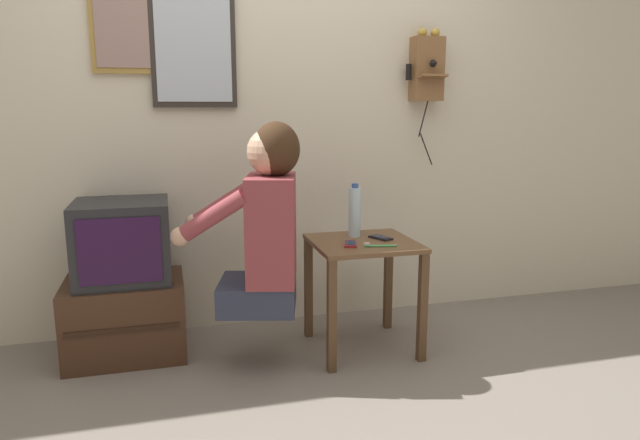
# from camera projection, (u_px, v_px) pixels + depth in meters

# --- Properties ---
(ground_plane) EXTENTS (14.00, 14.00, 0.00)m
(ground_plane) POSITION_uv_depth(u_px,v_px,m) (316.00, 401.00, 2.46)
(ground_plane) COLOR slate
(wall_back) EXTENTS (6.80, 0.05, 2.55)m
(wall_back) POSITION_uv_depth(u_px,v_px,m) (269.00, 102.00, 3.18)
(wall_back) COLOR beige
(wall_back) RESTS_ON ground_plane
(side_table) EXTENTS (0.52, 0.50, 0.58)m
(side_table) POSITION_uv_depth(u_px,v_px,m) (363.00, 264.00, 2.92)
(side_table) COLOR brown
(side_table) RESTS_ON ground_plane
(person) EXTENTS (0.62, 0.48, 0.89)m
(person) POSITION_uv_depth(u_px,v_px,m) (266.00, 221.00, 2.67)
(person) COLOR #2D3347
(person) RESTS_ON ground_plane
(tv_stand) EXTENTS (0.58, 0.44, 0.39)m
(tv_stand) POSITION_uv_depth(u_px,v_px,m) (126.00, 318.00, 2.89)
(tv_stand) COLOR #422819
(tv_stand) RESTS_ON ground_plane
(television) EXTENTS (0.45, 0.43, 0.40)m
(television) POSITION_uv_depth(u_px,v_px,m) (123.00, 241.00, 2.83)
(television) COLOR #232326
(television) RESTS_ON tv_stand
(wall_phone_antique) EXTENTS (0.22, 0.19, 0.78)m
(wall_phone_antique) POSITION_uv_depth(u_px,v_px,m) (427.00, 68.00, 3.30)
(wall_phone_antique) COLOR brown
(framed_picture) EXTENTS (0.36, 0.03, 0.41)m
(framed_picture) POSITION_uv_depth(u_px,v_px,m) (127.00, 32.00, 2.89)
(framed_picture) COLOR olive
(wall_mirror) EXTENTS (0.44, 0.04, 0.61)m
(wall_mirror) POSITION_uv_depth(u_px,v_px,m) (193.00, 48.00, 2.98)
(wall_mirror) COLOR #2D2823
(cell_phone_held) EXTENTS (0.09, 0.14, 0.01)m
(cell_phone_held) POSITION_uv_depth(u_px,v_px,m) (350.00, 244.00, 2.81)
(cell_phone_held) COLOR maroon
(cell_phone_held) RESTS_ON side_table
(cell_phone_spare) EXTENTS (0.11, 0.14, 0.01)m
(cell_phone_spare) POSITION_uv_depth(u_px,v_px,m) (381.00, 238.00, 2.94)
(cell_phone_spare) COLOR black
(cell_phone_spare) RESTS_ON side_table
(water_bottle) EXTENTS (0.06, 0.06, 0.28)m
(water_bottle) POSITION_uv_depth(u_px,v_px,m) (355.00, 212.00, 2.97)
(water_bottle) COLOR silver
(water_bottle) RESTS_ON side_table
(toothbrush) EXTENTS (0.16, 0.05, 0.02)m
(toothbrush) POSITION_uv_depth(u_px,v_px,m) (378.00, 245.00, 2.77)
(toothbrush) COLOR #4CBF66
(toothbrush) RESTS_ON side_table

